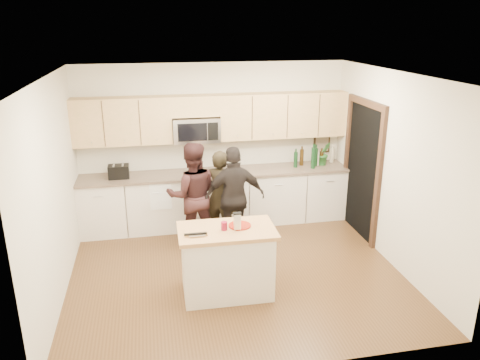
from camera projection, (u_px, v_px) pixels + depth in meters
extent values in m
plane|color=#52351C|center=(235.00, 271.00, 6.55)|extent=(4.50, 4.50, 0.00)
cube|color=beige|center=(213.00, 143.00, 7.98)|extent=(4.50, 0.02, 2.70)
cube|color=beige|center=(276.00, 249.00, 4.26)|extent=(4.50, 0.02, 2.70)
cube|color=beige|center=(54.00, 192.00, 5.70)|extent=(0.02, 4.00, 2.70)
cube|color=beige|center=(393.00, 170.00, 6.53)|extent=(0.02, 4.00, 2.70)
cube|color=white|center=(235.00, 75.00, 5.68)|extent=(4.50, 4.00, 0.02)
cube|color=silver|center=(217.00, 199.00, 7.98)|extent=(4.50, 0.62, 0.90)
cube|color=#75604E|center=(217.00, 173.00, 7.82)|extent=(4.50, 0.66, 0.04)
cube|color=tan|center=(122.00, 121.00, 7.40)|extent=(1.55, 0.33, 0.75)
cube|color=tan|center=(283.00, 115.00, 7.88)|extent=(2.17, 0.33, 0.75)
cube|color=tan|center=(195.00, 106.00, 7.55)|extent=(0.78, 0.33, 0.33)
cube|color=silver|center=(196.00, 129.00, 7.64)|extent=(0.76, 0.40, 0.40)
cube|color=black|center=(192.00, 132.00, 7.43)|extent=(0.47, 0.01, 0.29)
cube|color=black|center=(213.00, 131.00, 7.49)|extent=(0.17, 0.01, 0.29)
cube|color=black|center=(362.00, 171.00, 7.46)|extent=(0.02, 1.05, 2.10)
cube|color=#311E13|center=(378.00, 183.00, 6.93)|extent=(0.06, 0.10, 2.10)
cube|color=#311E13|center=(347.00, 162.00, 7.99)|extent=(0.06, 0.10, 2.10)
cube|color=#311E13|center=(367.00, 103.00, 7.11)|extent=(0.06, 1.25, 0.10)
cube|color=black|center=(322.00, 142.00, 8.34)|extent=(0.30, 0.03, 0.38)
cube|color=tan|center=(322.00, 142.00, 8.33)|extent=(0.24, 0.00, 0.32)
cube|color=white|center=(161.00, 195.00, 7.43)|extent=(0.34, 0.01, 0.48)
cube|color=white|center=(159.00, 176.00, 7.63)|extent=(0.34, 0.60, 0.01)
cube|color=silver|center=(227.00, 263.00, 5.90)|extent=(1.12, 0.67, 0.85)
cube|color=#AA7D47|center=(227.00, 231.00, 5.76)|extent=(1.21, 0.72, 0.05)
cylinder|color=maroon|center=(240.00, 225.00, 5.83)|extent=(0.28, 0.28, 0.02)
cube|color=silver|center=(237.00, 222.00, 5.68)|extent=(0.08, 0.05, 0.20)
cube|color=black|center=(237.00, 213.00, 5.65)|extent=(0.10, 0.06, 0.02)
cylinder|color=maroon|center=(224.00, 226.00, 5.71)|extent=(0.08, 0.08, 0.11)
cube|color=#AA7D47|center=(196.00, 233.00, 5.63)|extent=(0.28, 0.20, 0.02)
cube|color=black|center=(196.00, 234.00, 5.55)|extent=(0.27, 0.04, 0.02)
cube|color=silver|center=(197.00, 236.00, 5.52)|extent=(0.20, 0.03, 0.01)
cube|color=black|center=(119.00, 172.00, 7.47)|extent=(0.32, 0.22, 0.21)
cube|color=silver|center=(114.00, 165.00, 7.43)|extent=(0.03, 0.16, 0.00)
cube|color=silver|center=(123.00, 165.00, 7.45)|extent=(0.03, 0.16, 0.00)
cylinder|color=black|center=(296.00, 158.00, 8.01)|extent=(0.07, 0.07, 0.32)
cylinder|color=#311F09|center=(302.00, 156.00, 8.12)|extent=(0.07, 0.07, 0.34)
cylinder|color=#C0B496|center=(317.00, 157.00, 8.11)|extent=(0.06, 0.06, 0.32)
cylinder|color=black|center=(316.00, 155.00, 8.08)|extent=(0.08, 0.08, 0.38)
cylinder|color=#311F09|center=(321.00, 157.00, 8.15)|extent=(0.07, 0.07, 0.29)
cylinder|color=#C0B496|center=(332.00, 153.00, 8.30)|extent=(0.07, 0.07, 0.33)
cylinder|color=black|center=(313.00, 156.00, 7.93)|extent=(0.07, 0.07, 0.42)
imported|color=#2B6B2C|center=(324.00, 153.00, 8.13)|extent=(0.25, 0.21, 0.41)
imported|color=black|center=(220.00, 195.00, 7.36)|extent=(0.63, 0.55, 1.46)
imported|color=black|center=(192.00, 195.00, 7.10)|extent=(0.80, 0.62, 1.64)
imported|color=black|center=(235.00, 198.00, 7.07)|extent=(0.94, 0.41, 1.59)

